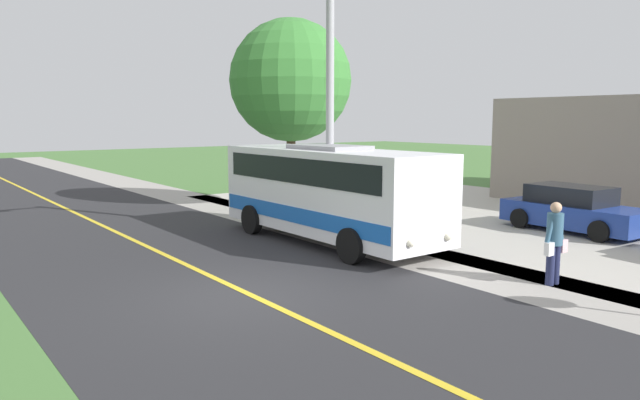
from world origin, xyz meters
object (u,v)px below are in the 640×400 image
parked_car_near (574,210)px  street_light_pole (327,91)px  pedestrian_with_bags (554,240)px  shuttle_bus_front (329,189)px  tree_curbside (291,81)px

parked_car_near → street_light_pole: bearing=-30.8°
street_light_pole → parked_car_near: street_light_pole is taller
pedestrian_with_bags → shuttle_bus_front: bearing=-80.1°
street_light_pole → parked_car_near: 8.68m
shuttle_bus_front → pedestrian_with_bags: shuttle_bus_front is taller
shuttle_bus_front → parked_car_near: size_ratio=1.75×
pedestrian_with_bags → street_light_pole: bearing=-84.2°
shuttle_bus_front → parked_car_near: shuttle_bus_front is taller
parked_car_near → tree_curbside: bearing=-66.2°
pedestrian_with_bags → street_light_pole: street_light_pole is taller
street_light_pole → parked_car_near: bearing=149.2°
tree_curbside → pedestrian_with_bags: bearing=81.8°
shuttle_bus_front → pedestrian_with_bags: 6.52m
shuttle_bus_front → pedestrian_with_bags: bearing=99.9°
pedestrian_with_bags → parked_car_near: bearing=-153.5°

